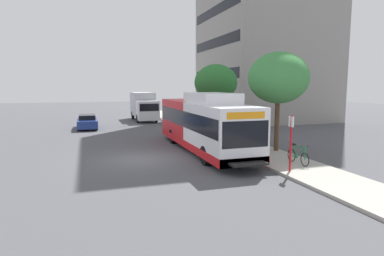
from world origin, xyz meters
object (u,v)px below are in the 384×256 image
Objects in this scene: street_tree_mid_block at (216,83)px; box_truck_background at (144,106)px; bus_stop_sign_pole at (291,139)px; street_tree_near_stop at (278,78)px; transit_bus at (203,124)px; parked_car_far_lane at (87,122)px; bicycle_parked at (298,156)px.

box_truck_background is (-4.03, 12.57, -2.56)m from street_tree_mid_block.
street_tree_near_stop reaches higher than bus_stop_sign_pole.
transit_bus is 6.68m from bus_stop_sign_pole.
bicycle_parked is at bearing -61.94° from parked_car_far_lane.
bus_stop_sign_pole is at bearing -114.93° from street_tree_near_stop.
bus_stop_sign_pole is 13.59m from street_tree_mid_block.
bus_stop_sign_pole is at bearing -84.68° from box_truck_background.
bicycle_parked is (3.18, -5.28, -1.14)m from transit_bus.
bicycle_parked is at bearing -104.10° from street_tree_near_stop.
bus_stop_sign_pole is 0.44× the size of street_tree_near_stop.
bus_stop_sign_pole is at bearing -137.97° from bicycle_parked.
bicycle_parked is 0.31× the size of street_tree_mid_block.
street_tree_mid_block is at bearing 92.95° from street_tree_near_stop.
transit_bus reaches higher than bus_stop_sign_pole.
transit_bus is 8.14m from street_tree_mid_block.
parked_car_far_lane is at bearing 125.14° from street_tree_near_stop.
street_tree_mid_block is at bearing 88.15° from bicycle_parked.
street_tree_mid_block reaches higher than transit_bus.
parked_car_far_lane is (-10.86, 15.44, -3.85)m from street_tree_near_stop.
transit_bus is at bearing -63.16° from parked_car_far_lane.
bicycle_parked is 0.39× the size of parked_car_far_lane.
transit_bus is 5.27m from street_tree_near_stop.
street_tree_mid_block is 0.82× the size of box_truck_background.
bicycle_parked is at bearing 42.03° from bus_stop_sign_pole.
bicycle_parked is at bearing -58.93° from transit_bus.
transit_bus is at bearing -88.65° from box_truck_background.
parked_car_far_lane is at bearing -137.28° from box_truck_background.
street_tree_mid_block is (1.63, 13.23, 2.65)m from bus_stop_sign_pole.
street_tree_near_stop is at bearing 75.90° from bicycle_parked.
street_tree_near_stop reaches higher than bicycle_parked.
bicycle_parked is 24.98m from box_truck_background.
box_truck_background is (-3.64, 24.69, 1.18)m from bicycle_parked.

